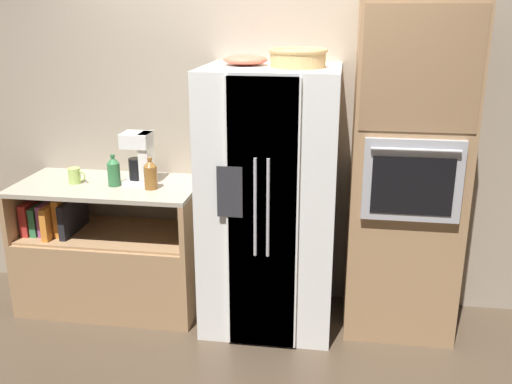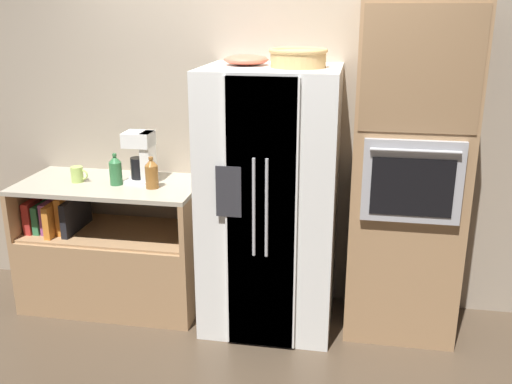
% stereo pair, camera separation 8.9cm
% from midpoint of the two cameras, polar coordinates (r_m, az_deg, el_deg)
% --- Properties ---
extents(ground_plane, '(20.00, 20.00, 0.00)m').
position_cam_midpoint_polar(ground_plane, '(4.06, -0.40, -12.65)').
color(ground_plane, '#4C3D2D').
extents(wall_back, '(12.00, 0.06, 2.80)m').
position_cam_midpoint_polar(wall_back, '(4.01, 0.78, 8.36)').
color(wall_back, tan).
rests_on(wall_back, ground_plane).
extents(counter_left, '(1.25, 0.65, 0.91)m').
position_cam_midpoint_polar(counter_left, '(4.27, -13.50, -6.47)').
color(counter_left, '#A87F56').
rests_on(counter_left, ground_plane).
extents(refrigerator, '(0.85, 0.77, 1.73)m').
position_cam_midpoint_polar(refrigerator, '(3.73, 2.11, -0.92)').
color(refrigerator, white).
rests_on(refrigerator, ground_plane).
extents(wall_oven, '(0.69, 0.65, 2.13)m').
position_cam_midpoint_polar(wall_oven, '(3.73, 15.59, 1.72)').
color(wall_oven, '#A87F56').
rests_on(wall_oven, ground_plane).
extents(wicker_basket, '(0.35, 0.35, 0.11)m').
position_cam_midpoint_polar(wicker_basket, '(3.51, 4.99, 13.29)').
color(wicker_basket, tan).
rests_on(wicker_basket, refrigerator).
extents(fruit_bowl, '(0.28, 0.28, 0.07)m').
position_cam_midpoint_polar(fruit_bowl, '(3.64, -0.26, 13.09)').
color(fruit_bowl, '#DB664C').
rests_on(fruit_bowl, refrigerator).
extents(bottle_tall, '(0.09, 0.09, 0.22)m').
position_cam_midpoint_polar(bottle_tall, '(3.98, -13.25, 2.15)').
color(bottle_tall, '#33723F').
rests_on(bottle_tall, counter_left).
extents(bottle_short, '(0.09, 0.09, 0.21)m').
position_cam_midpoint_polar(bottle_short, '(3.85, -9.74, 1.86)').
color(bottle_short, brown).
rests_on(bottle_short, counter_left).
extents(mug, '(0.12, 0.08, 0.11)m').
position_cam_midpoint_polar(mug, '(4.12, -16.83, 1.70)').
color(mug, '#B2D166').
rests_on(mug, counter_left).
extents(coffee_maker, '(0.19, 0.18, 0.35)m').
position_cam_midpoint_polar(coffee_maker, '(3.98, -10.68, 3.66)').
color(coffee_maker, white).
rests_on(coffee_maker, counter_left).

